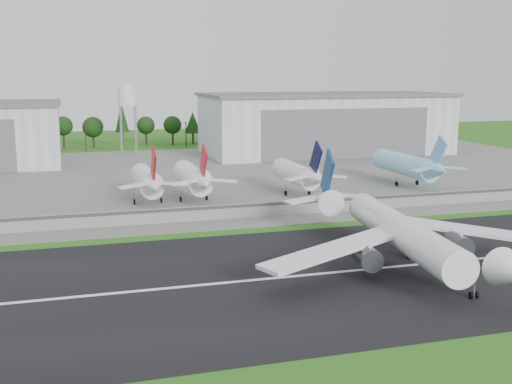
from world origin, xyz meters
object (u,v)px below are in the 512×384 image
object	(u,v)px
parked_jet_red_a	(148,181)
parked_jet_skyblue	(410,165)
main_airliner	(403,240)
parked_jet_red_b	(194,178)
parked_jet_navy	(299,174)

from	to	relation	value
parked_jet_red_a	parked_jet_skyblue	world-z (taller)	parked_jet_skyblue
main_airliner	parked_jet_red_b	distance (m)	71.16
parked_jet_navy	parked_jet_skyblue	size ratio (longest dim) A/B	0.84
parked_jet_skyblue	main_airliner	bearing A→B (deg)	-120.60
parked_jet_red_a	parked_jet_red_b	world-z (taller)	parked_jet_red_b
parked_jet_red_a	parked_jet_navy	xyz separation A→B (m)	(41.49, -0.01, -0.06)
parked_jet_red_a	parked_jet_red_b	distance (m)	12.12
main_airliner	parked_jet_skyblue	xyz separation A→B (m)	(42.60, 72.04, 1.56)
parked_jet_navy	main_airliner	bearing A→B (deg)	-94.72
main_airliner	parked_jet_navy	world-z (taller)	main_airliner
parked_jet_red_b	parked_jet_skyblue	size ratio (longest dim) A/B	0.84
parked_jet_skyblue	parked_jet_navy	bearing A→B (deg)	-172.25
parked_jet_red_a	parked_jet_red_b	bearing A→B (deg)	0.11
main_airliner	parked_jet_skyblue	bearing A→B (deg)	-112.99
parked_jet_navy	parked_jet_skyblue	distance (m)	37.40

